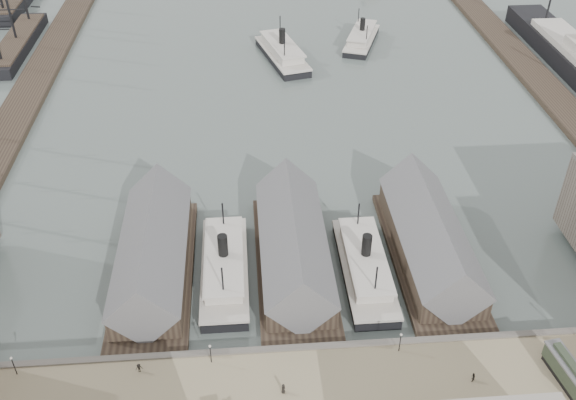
{
  "coord_description": "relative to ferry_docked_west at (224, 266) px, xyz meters",
  "views": [
    {
      "loc": [
        -8.14,
        -74.5,
        82.1
      ],
      "look_at": [
        0.0,
        30.0,
        6.0
      ],
      "focal_mm": 40.0,
      "sensor_mm": 36.0,
      "label": 1
    }
  ],
  "objects": [
    {
      "name": "ground",
      "position": [
        13.0,
        -15.03,
        -2.38
      ],
      "size": [
        900.0,
        900.0,
        0.0
      ],
      "primitive_type": "plane",
      "color": "#4B5753",
      "rests_on": "ground"
    },
    {
      "name": "seawall",
      "position": [
        13.0,
        -20.23,
        -1.23
      ],
      "size": [
        180.0,
        1.2,
        2.3
      ],
      "primitive_type": "cube",
      "color": "#59544C",
      "rests_on": "ground"
    },
    {
      "name": "west_wharf",
      "position": [
        -55.0,
        84.97,
        -1.58
      ],
      "size": [
        10.0,
        220.0,
        1.6
      ],
      "primitive_type": "cube",
      "color": "#2D231C",
      "rests_on": "ground"
    },
    {
      "name": "east_wharf",
      "position": [
        91.0,
        74.97,
        -1.58
      ],
      "size": [
        10.0,
        180.0,
        1.6
      ],
      "primitive_type": "cube",
      "color": "#2D231C",
      "rests_on": "ground"
    },
    {
      "name": "ferry_shed_west",
      "position": [
        -13.0,
        1.85,
        2.26
      ],
      "size": [
        14.0,
        42.0,
        12.6
      ],
      "color": "#2D231C",
      "rests_on": "ground"
    },
    {
      "name": "ferry_shed_center",
      "position": [
        13.0,
        1.85,
        2.26
      ],
      "size": [
        14.0,
        42.0,
        12.6
      ],
      "color": "#2D231C",
      "rests_on": "ground"
    },
    {
      "name": "ferry_shed_east",
      "position": [
        39.0,
        1.85,
        2.26
      ],
      "size": [
        14.0,
        42.0,
        12.6
      ],
      "color": "#2D231C",
      "rests_on": "ground"
    },
    {
      "name": "lamp_post_far_w",
      "position": [
        -32.0,
        -22.03,
        2.33
      ],
      "size": [
        0.44,
        0.44,
        3.92
      ],
      "color": "black",
      "rests_on": "quay"
    },
    {
      "name": "lamp_post_near_w",
      "position": [
        -2.0,
        -22.03,
        2.33
      ],
      "size": [
        0.44,
        0.44,
        3.92
      ],
      "color": "black",
      "rests_on": "quay"
    },
    {
      "name": "lamp_post_near_e",
      "position": [
        28.0,
        -22.03,
        2.33
      ],
      "size": [
        0.44,
        0.44,
        3.92
      ],
      "color": "black",
      "rests_on": "quay"
    },
    {
      "name": "ferry_docked_west",
      "position": [
        0.0,
        0.0,
        0.0
      ],
      "size": [
        8.53,
        28.45,
        10.16
      ],
      "color": "black",
      "rests_on": "ground"
    },
    {
      "name": "ferry_docked_east",
      "position": [
        26.0,
        -1.82,
        -0.03
      ],
      "size": [
        8.42,
        28.08,
        10.03
      ],
      "color": "black",
      "rests_on": "ground"
    },
    {
      "name": "ferry_open_near",
      "position": [
        17.65,
        97.57,
        0.13
      ],
      "size": [
        16.11,
        31.3,
        10.72
      ],
      "rotation": [
        0.0,
        0.0,
        0.25
      ],
      "color": "black",
      "rests_on": "ground"
    },
    {
      "name": "ferry_open_mid",
      "position": [
        44.41,
        108.4,
        -0.23
      ],
      "size": [
        16.1,
        26.74,
        9.16
      ],
      "rotation": [
        0.0,
        0.0,
        -0.35
      ],
      "color": "black",
      "rests_on": "ground"
    },
    {
      "name": "sailing_ship_mid",
      "position": [
        -66.68,
        112.94,
        0.06
      ],
      "size": [
        8.28,
        47.83,
        34.03
      ],
      "color": "black",
      "rests_on": "ground"
    },
    {
      "name": "tram",
      "position": [
        52.06,
        -29.84,
        1.5
      ],
      "size": [
        4.17,
        10.59,
        3.67
      ],
      "rotation": [
        0.0,
        0.0,
        0.15
      ],
      "color": "black",
      "rests_on": "quay"
    },
    {
      "name": "pedestrian_2",
      "position": [
        -13.1,
        -23.03,
        0.45
      ],
      "size": [
        1.17,
        0.81,
        1.65
      ],
      "primitive_type": "imported",
      "rotation": [
        0.0,
        0.0,
        0.19
      ],
      "color": "black",
      "rests_on": "quay"
    },
    {
      "name": "pedestrian_6",
      "position": [
        37.88,
        -28.76,
        0.43
      ],
      "size": [
        1.0,
        0.96,
        1.63
      ],
      "primitive_type": "imported",
      "rotation": [
        0.0,
        0.0,
        3.76
      ],
      "color": "black",
      "rests_on": "quay"
    },
    {
      "name": "pedestrian_11",
      "position": [
        8.9,
        -28.64,
        0.49
      ],
      "size": [
        0.61,
        0.89,
        1.75
      ],
      "primitive_type": "imported",
      "rotation": [
        0.0,
        0.0,
        1.5
      ],
      "color": "black",
      "rests_on": "quay"
    }
  ]
}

